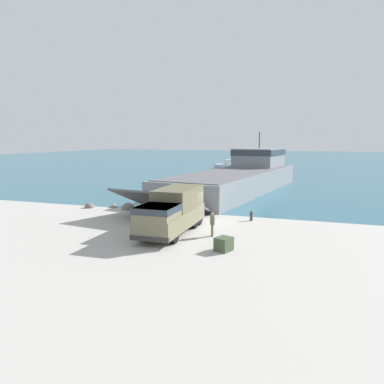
# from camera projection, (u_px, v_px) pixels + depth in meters

# --- Properties ---
(ground_plane) EXTENTS (240.00, 240.00, 0.00)m
(ground_plane) POSITION_uv_depth(u_px,v_px,m) (197.00, 222.00, 29.68)
(ground_plane) COLOR #A8A59E
(water_surface) EXTENTS (240.00, 180.00, 0.01)m
(water_surface) POSITION_uv_depth(u_px,v_px,m) (290.00, 160.00, 117.24)
(water_surface) COLOR #285B70
(water_surface) RESTS_ON ground_plane
(landing_craft) EXTENTS (12.52, 35.12, 7.58)m
(landing_craft) POSITION_uv_depth(u_px,v_px,m) (240.00, 176.00, 48.44)
(landing_craft) COLOR gray
(landing_craft) RESTS_ON ground_plane
(military_truck) EXTENTS (2.69, 7.94, 3.05)m
(military_truck) POSITION_uv_depth(u_px,v_px,m) (172.00, 211.00, 26.28)
(military_truck) COLOR #6B664C
(military_truck) RESTS_ON ground_plane
(soldier_on_ramp) EXTENTS (0.40, 0.50, 1.66)m
(soldier_on_ramp) POSITION_uv_depth(u_px,v_px,m) (212.00, 222.00, 25.36)
(soldier_on_ramp) COLOR #566042
(soldier_on_ramp) RESTS_ON ground_plane
(moored_boat_a) EXTENTS (7.49, 7.70, 1.97)m
(moored_boat_a) POSITION_uv_depth(u_px,v_px,m) (232.00, 165.00, 84.59)
(moored_boat_a) COLOR #B7BABF
(moored_boat_a) RESTS_ON ground_plane
(moored_boat_b) EXTENTS (6.65, 4.45, 1.28)m
(moored_boat_b) POSITION_uv_depth(u_px,v_px,m) (229.00, 165.00, 89.76)
(moored_boat_b) COLOR white
(moored_boat_b) RESTS_ON ground_plane
(mooring_bollard) EXTENTS (0.27, 0.27, 0.78)m
(mooring_bollard) POSITION_uv_depth(u_px,v_px,m) (251.00, 215.00, 30.29)
(mooring_bollard) COLOR #333338
(mooring_bollard) RESTS_ON ground_plane
(cargo_crate) EXTENTS (1.10, 1.20, 0.82)m
(cargo_crate) POSITION_uv_depth(u_px,v_px,m) (224.00, 244.00, 22.11)
(cargo_crate) COLOR #3D4C33
(cargo_crate) RESTS_ON ground_plane
(shoreline_rock_a) EXTENTS (0.95, 0.95, 0.95)m
(shoreline_rock_a) POSITION_uv_depth(u_px,v_px,m) (90.00, 208.00, 36.01)
(shoreline_rock_a) COLOR #66605B
(shoreline_rock_a) RESTS_ON ground_plane
(shoreline_rock_b) EXTENTS (0.72, 0.72, 0.72)m
(shoreline_rock_b) POSITION_uv_depth(u_px,v_px,m) (114.00, 207.00, 36.12)
(shoreline_rock_b) COLOR gray
(shoreline_rock_b) RESTS_ON ground_plane
(shoreline_rock_c) EXTENTS (1.28, 1.28, 1.28)m
(shoreline_rock_c) POSITION_uv_depth(u_px,v_px,m) (128.00, 209.00, 35.21)
(shoreline_rock_c) COLOR #66605B
(shoreline_rock_c) RESTS_ON ground_plane
(shoreline_rock_d) EXTENTS (1.05, 1.05, 1.05)m
(shoreline_rock_d) POSITION_uv_depth(u_px,v_px,m) (155.00, 208.00, 36.00)
(shoreline_rock_d) COLOR #66605B
(shoreline_rock_d) RESTS_ON ground_plane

